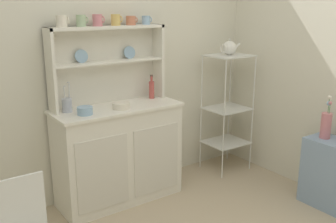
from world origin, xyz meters
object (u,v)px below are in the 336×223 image
object	(u,v)px
jam_bottle	(152,89)
flower_vase	(326,124)
bakers_rack	(227,102)
cup_cream_0	(62,21)
porcelain_teapot	(229,48)
bowl_mixing_large	(85,111)
side_shelf_blue	(333,175)
hutch_shelf_unit	(106,58)
utensil_jar	(67,105)
hutch_cabinet	(119,153)

from	to	relation	value
jam_bottle	flower_vase	bearing A→B (deg)	-48.23
bakers_rack	flower_vase	xyz separation A→B (m)	(0.18, -1.00, -0.02)
cup_cream_0	porcelain_teapot	distance (m)	1.65
bakers_rack	flower_vase	size ratio (longest dim) A/B	3.28
jam_bottle	flower_vase	world-z (taller)	jam_bottle
bowl_mixing_large	side_shelf_blue	bearing A→B (deg)	-32.25
hutch_shelf_unit	cup_cream_0	distance (m)	0.50
bakers_rack	bowl_mixing_large	xyz separation A→B (m)	(-1.55, -0.03, 0.16)
cup_cream_0	utensil_jar	world-z (taller)	cup_cream_0
bowl_mixing_large	flower_vase	world-z (taller)	flower_vase
hutch_shelf_unit	hutch_cabinet	bearing A→B (deg)	-90.00
side_shelf_blue	utensil_jar	distance (m)	2.29
hutch_cabinet	jam_bottle	distance (m)	0.65
bowl_mixing_large	flower_vase	distance (m)	1.99
bowl_mixing_large	jam_bottle	xyz separation A→B (m)	(0.72, 0.16, 0.06)
cup_cream_0	flower_vase	bearing A→B (deg)	-33.04
bowl_mixing_large	jam_bottle	size ratio (longest dim) A/B	0.56
hutch_cabinet	side_shelf_blue	size ratio (longest dim) A/B	1.86
bowl_mixing_large	utensil_jar	xyz separation A→B (m)	(-0.08, 0.15, 0.03)
hutch_cabinet	bakers_rack	xyz separation A→B (m)	(1.23, -0.04, 0.29)
utensil_jar	porcelain_teapot	bearing A→B (deg)	-4.17
bakers_rack	flower_vase	distance (m)	1.02
utensil_jar	porcelain_teapot	size ratio (longest dim) A/B	1.07
jam_bottle	utensil_jar	distance (m)	0.81
cup_cream_0	hutch_shelf_unit	bearing A→B (deg)	6.17
jam_bottle	utensil_jar	xyz separation A→B (m)	(-0.81, -0.01, -0.03)
side_shelf_blue	flower_vase	world-z (taller)	flower_vase
side_shelf_blue	jam_bottle	world-z (taller)	jam_bottle
utensil_jar	flower_vase	distance (m)	2.15
bowl_mixing_large	jam_bottle	bearing A→B (deg)	12.48
porcelain_teapot	hutch_shelf_unit	bearing A→B (deg)	170.55
hutch_cabinet	cup_cream_0	distance (m)	1.19
hutch_cabinet	hutch_shelf_unit	xyz separation A→B (m)	(-0.00, 0.16, 0.80)
utensil_jar	porcelain_teapot	xyz separation A→B (m)	(1.63, -0.12, 0.36)
cup_cream_0	jam_bottle	size ratio (longest dim) A/B	0.45
hutch_cabinet	hutch_shelf_unit	size ratio (longest dim) A/B	1.07
bakers_rack	flower_vase	bearing A→B (deg)	-79.79
bowl_mixing_large	porcelain_teapot	world-z (taller)	porcelain_teapot
cup_cream_0	side_shelf_blue	bearing A→B (deg)	-35.66
bowl_mixing_large	porcelain_teapot	xyz separation A→B (m)	(1.55, 0.03, 0.39)
bakers_rack	utensil_jar	size ratio (longest dim) A/B	4.94
cup_cream_0	utensil_jar	distance (m)	0.65
jam_bottle	utensil_jar	bearing A→B (deg)	-179.38
hutch_cabinet	utensil_jar	xyz separation A→B (m)	(-0.40, 0.08, 0.47)
side_shelf_blue	utensil_jar	xyz separation A→B (m)	(-1.82, 1.24, 0.62)
hutch_shelf_unit	side_shelf_blue	xyz separation A→B (m)	(1.41, -1.33, -0.94)
bakers_rack	cup_cream_0	xyz separation A→B (m)	(-1.62, 0.16, 0.83)
hutch_cabinet	side_shelf_blue	distance (m)	1.84
hutch_shelf_unit	side_shelf_blue	world-z (taller)	hutch_shelf_unit
hutch_cabinet	utensil_jar	distance (m)	0.63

